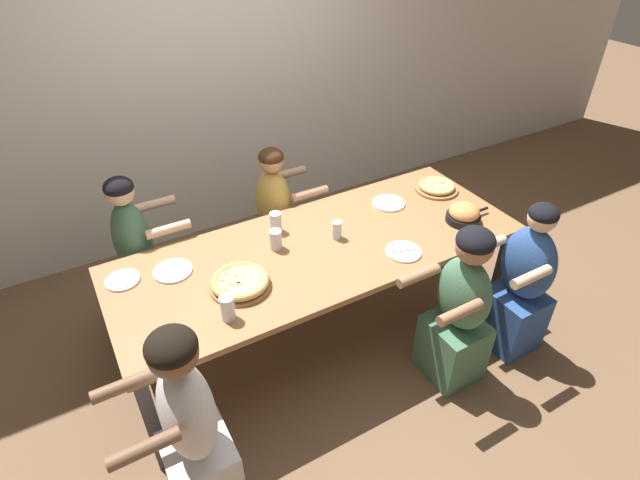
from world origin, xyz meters
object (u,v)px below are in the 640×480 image
drinking_glass_c (157,349)px  diner_near_left (192,431)px  skillet_bowl (464,214)px  empty_plate_b (389,203)px  pizza_board_main (240,282)px  drinking_glass_a (276,223)px  empty_plate_a (403,252)px  pizza_board_second (437,187)px  diner_near_midright (459,312)px  diner_near_right (521,286)px  drinking_glass_b (228,308)px  empty_plate_c (123,280)px  diner_far_center (276,223)px  diner_far_left (139,261)px  drinking_glass_e (276,240)px  drinking_glass_d (337,231)px  empty_plate_d (173,271)px

drinking_glass_c → diner_near_left: 0.40m
skillet_bowl → empty_plate_b: size_ratio=1.44×
skillet_bowl → pizza_board_main: bearing=175.7°
drinking_glass_a → diner_near_left: (-0.92, -1.00, -0.25)m
empty_plate_a → pizza_board_second: bearing=35.8°
diner_near_midright → diner_near_right: bearing=-90.0°
empty_plate_a → drinking_glass_b: (-1.13, 0.00, 0.06)m
diner_near_right → empty_plate_c: bearing=66.0°
drinking_glass_a → drinking_glass_b: (-0.56, -0.60, 0.01)m
diner_far_center → diner_near_left: bearing=-37.8°
diner_near_midright → diner_near_right: (0.53, 0.00, -0.02)m
empty_plate_c → diner_far_left: size_ratio=0.17×
pizza_board_main → drinking_glass_a: (0.41, 0.40, 0.02)m
skillet_bowl → diner_near_left: diner_near_left is taller
drinking_glass_c → diner_far_left: diner_far_left is taller
empty_plate_c → drinking_glass_e: drinking_glass_e is taller
drinking_glass_a → diner_near_left: bearing=-132.6°
diner_far_left → drinking_glass_d: bearing=58.9°
empty_plate_a → drinking_glass_b: 1.14m
empty_plate_d → diner_near_right: (1.94, -0.93, -0.25)m
drinking_glass_c → diner_near_right: bearing=-8.3°
drinking_glass_b → diner_near_midright: size_ratio=0.13×
diner_far_left → skillet_bowl: bearing=64.4°
empty_plate_d → drinking_glass_b: bearing=-74.5°
diner_near_midright → diner_near_left: (-1.63, -0.00, 0.04)m
drinking_glass_c → drinking_glass_e: bearing=30.9°
pizza_board_second → drinking_glass_e: (-1.33, -0.06, 0.04)m
pizza_board_main → drinking_glass_e: drinking_glass_e is taller
skillet_bowl → drinking_glass_c: bearing=-175.3°
pizza_board_main → drinking_glass_d: 0.73m
diner_near_right → diner_far_left: (-2.06, 1.43, 0.03)m
drinking_glass_a → diner_near_right: diner_near_right is taller
drinking_glass_d → empty_plate_a: bearing=-51.0°
diner_near_midright → diner_far_center: bearing=20.1°
empty_plate_b → diner_near_left: size_ratio=0.19×
pizza_board_second → diner_near_left: size_ratio=0.27×
drinking_glass_a → drinking_glass_d: drinking_glass_a is taller
drinking_glass_b → diner_far_center: diner_far_center is taller
pizza_board_main → drinking_glass_d: bearing=11.1°
skillet_bowl → diner_far_left: bearing=154.4°
empty_plate_a → skillet_bowl: bearing=8.3°
empty_plate_b → drinking_glass_c: drinking_glass_c is taller
drinking_glass_b → drinking_glass_c: (-0.39, -0.09, -0.01)m
pizza_board_second → drinking_glass_a: (-1.25, 0.11, 0.03)m
drinking_glass_e → diner_far_center: 0.72m
pizza_board_main → skillet_bowl: size_ratio=1.04×
drinking_glass_e → diner_far_center: diner_far_center is taller
diner_far_center → empty_plate_d: bearing=-60.6°
pizza_board_second → diner_far_left: (-2.08, 0.53, -0.25)m
empty_plate_b → diner_near_right: bearing=-66.3°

